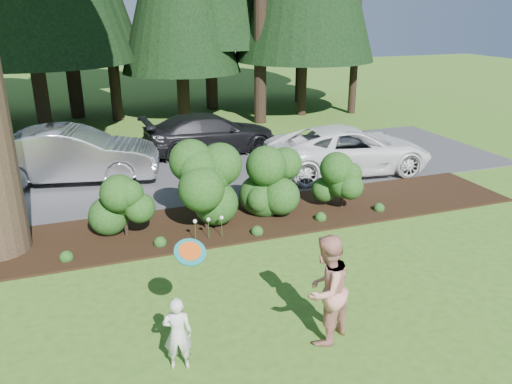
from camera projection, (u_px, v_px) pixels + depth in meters
ground at (259, 293)px, 9.08m from camera, size 80.00×80.00×0.00m
mulch_bed at (212, 224)px, 11.94m from camera, size 16.00×2.50×0.05m
driveway at (177, 172)px, 15.69m from camera, size 22.00×6.00×0.03m
shrub_row at (244, 191)px, 11.81m from camera, size 6.53×1.60×1.61m
lily_cluster at (208, 221)px, 10.93m from camera, size 0.69×0.09×0.57m
car_silver_wagon at (73, 155)px, 14.60m from camera, size 5.14×2.63×1.62m
car_white_suv at (349, 149)px, 15.50m from camera, size 5.32×2.81×1.43m
car_dark_suv at (211, 133)px, 17.56m from camera, size 4.87×2.19×1.39m
child at (178, 334)px, 7.01m from camera, size 0.47×0.37×1.14m
adult at (326, 290)px, 7.51m from camera, size 1.08×1.01×1.77m
frisbee at (190, 252)px, 6.78m from camera, size 0.46×0.40×0.27m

